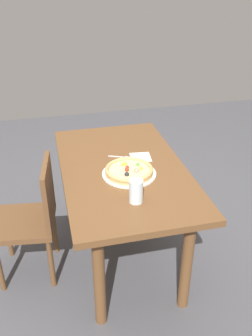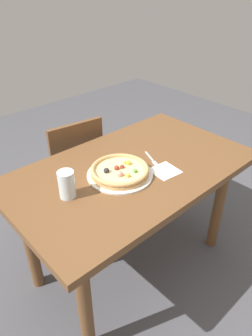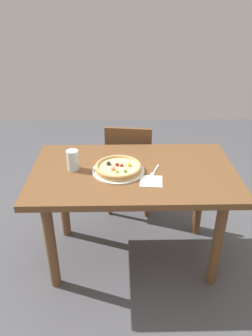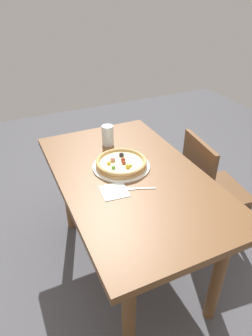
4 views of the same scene
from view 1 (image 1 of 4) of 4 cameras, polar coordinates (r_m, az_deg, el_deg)
name	(u,v)px [view 1 (image 1 of 4)]	position (r m, az deg, el deg)	size (l,w,h in m)	color
ground_plane	(123,254)	(2.88, -0.41, -13.25)	(6.00, 6.00, 0.00)	#4C4C51
dining_table	(123,181)	(2.48, -0.46, -2.06)	(1.37, 0.81, 0.77)	brown
chair_near	(33,216)	(2.53, -14.32, -7.35)	(0.45, 0.45, 0.87)	brown
plate	(129,174)	(2.34, 0.49, -0.90)	(0.35, 0.35, 0.01)	silver
pizza	(129,170)	(2.32, 0.50, -0.36)	(0.31, 0.31, 0.05)	tan
fork	(122,157)	(2.54, -0.64, 1.73)	(0.08, 0.16, 0.00)	silver
drinking_glass	(136,191)	(2.05, 1.58, -3.66)	(0.08, 0.08, 0.14)	silver
napkin	(140,157)	(2.54, 2.28, 1.70)	(0.14, 0.14, 0.00)	white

